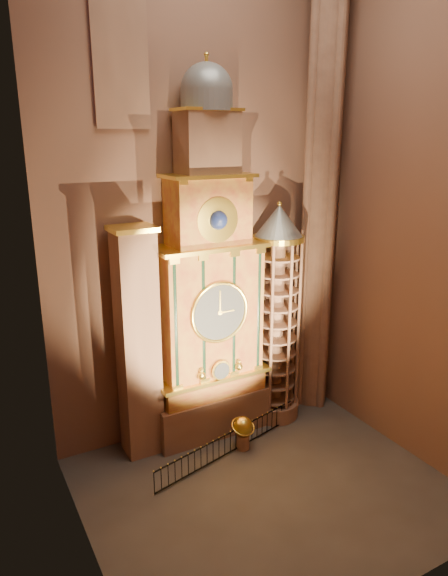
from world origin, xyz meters
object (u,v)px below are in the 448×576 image
portrait_tower (138,344)px  stair_turret (276,317)px  celestial_globe (243,430)px  iron_railing (230,442)px  astronomical_clock (209,298)px

portrait_tower → stair_turret: size_ratio=0.94×
celestial_globe → iron_railing: size_ratio=0.20×
portrait_tower → iron_railing: (3.29, -2.21, -4.59)m
astronomical_clock → portrait_tower: bearing=179.7°
portrait_tower → celestial_globe: portrait_tower is taller
portrait_tower → iron_railing: bearing=-33.9°
portrait_tower → celestial_globe: bearing=-28.1°
astronomical_clock → portrait_tower: 3.73m
iron_railing → stair_turret: bearing=28.1°
celestial_globe → iron_railing: (-0.70, -0.08, -0.38)m
astronomical_clock → portrait_tower: astronomical_clock is taller
celestial_globe → iron_railing: 0.80m
stair_turret → iron_railing: 6.24m
astronomical_clock → iron_railing: astronomical_clock is taller
astronomical_clock → iron_railing: bearing=-93.0°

